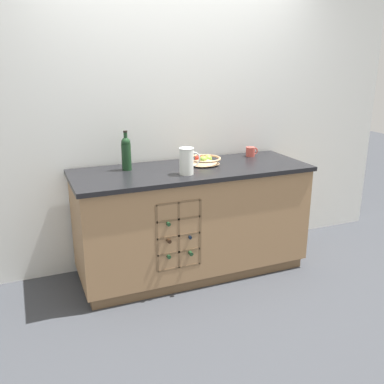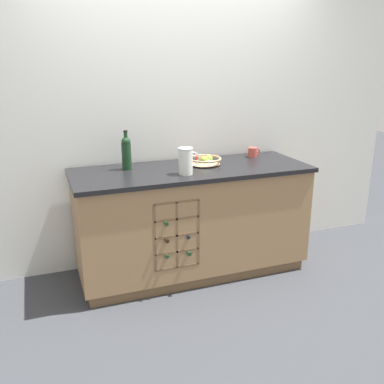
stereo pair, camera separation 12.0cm
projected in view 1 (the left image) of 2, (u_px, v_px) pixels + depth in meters
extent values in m
plane|color=#383A3F|center=(192.00, 270.00, 3.71)|extent=(14.00, 14.00, 0.00)
cube|color=silver|center=(174.00, 117.00, 3.68)|extent=(4.40, 0.06, 2.55)
cube|color=brown|center=(192.00, 265.00, 3.70)|extent=(1.82, 0.60, 0.09)
cube|color=#99724C|center=(192.00, 218.00, 3.57)|extent=(1.88, 0.66, 0.79)
cube|color=black|center=(192.00, 170.00, 3.45)|extent=(1.92, 0.70, 0.03)
cube|color=brown|center=(174.00, 231.00, 3.28)|extent=(0.34, 0.01, 0.53)
cube|color=brown|center=(155.00, 237.00, 3.17)|extent=(0.02, 0.10, 0.53)
cube|color=brown|center=(198.00, 230.00, 3.29)|extent=(0.02, 0.10, 0.53)
cube|color=brown|center=(177.00, 265.00, 3.31)|extent=(0.34, 0.10, 0.02)
cube|color=brown|center=(177.00, 249.00, 3.27)|extent=(0.34, 0.10, 0.02)
cube|color=brown|center=(177.00, 234.00, 3.23)|extent=(0.34, 0.10, 0.02)
cube|color=brown|center=(176.00, 217.00, 3.19)|extent=(0.34, 0.10, 0.02)
cube|color=brown|center=(176.00, 200.00, 3.15)|extent=(0.34, 0.10, 0.02)
cube|color=brown|center=(177.00, 234.00, 3.23)|extent=(0.02, 0.10, 0.53)
cylinder|color=#19381E|center=(162.00, 248.00, 3.33)|extent=(0.08, 0.19, 0.08)
cylinder|color=#19381E|center=(168.00, 255.00, 3.22)|extent=(0.03, 0.08, 0.03)
cylinder|color=#19381E|center=(183.00, 246.00, 3.38)|extent=(0.08, 0.19, 0.08)
cylinder|color=#19381E|center=(190.00, 252.00, 3.26)|extent=(0.03, 0.08, 0.03)
cylinder|color=black|center=(162.00, 233.00, 3.28)|extent=(0.08, 0.19, 0.08)
cylinder|color=black|center=(168.00, 240.00, 3.16)|extent=(0.03, 0.08, 0.03)
cylinder|color=black|center=(182.00, 229.00, 3.38)|extent=(0.07, 0.20, 0.07)
cylinder|color=black|center=(188.00, 236.00, 3.25)|extent=(0.03, 0.09, 0.03)
cylinder|color=#19381E|center=(161.00, 217.00, 3.25)|extent=(0.08, 0.19, 0.08)
cylinder|color=#19381E|center=(167.00, 223.00, 3.13)|extent=(0.03, 0.08, 0.03)
cylinder|color=tan|center=(204.00, 164.00, 3.56)|extent=(0.13, 0.13, 0.01)
cone|color=tan|center=(204.00, 160.00, 3.55)|extent=(0.26, 0.26, 0.05)
torus|color=tan|center=(204.00, 159.00, 3.54)|extent=(0.28, 0.28, 0.02)
sphere|color=#7FA838|center=(203.00, 160.00, 3.53)|extent=(0.07, 0.07, 0.07)
sphere|color=red|center=(198.00, 159.00, 3.59)|extent=(0.06, 0.06, 0.06)
sphere|color=#7FA838|center=(208.00, 159.00, 3.57)|extent=(0.07, 0.07, 0.07)
cylinder|color=silver|center=(186.00, 161.00, 3.23)|extent=(0.11, 0.11, 0.20)
torus|color=silver|center=(186.00, 148.00, 3.20)|extent=(0.11, 0.11, 0.01)
torus|color=silver|center=(193.00, 159.00, 3.25)|extent=(0.11, 0.01, 0.11)
cylinder|color=#B7473D|center=(250.00, 152.00, 3.85)|extent=(0.08, 0.08, 0.08)
torus|color=#B7473D|center=(255.00, 151.00, 3.86)|extent=(0.07, 0.01, 0.07)
cylinder|color=#19381E|center=(126.00, 157.00, 3.36)|extent=(0.08, 0.08, 0.21)
sphere|color=#19381E|center=(126.00, 142.00, 3.32)|extent=(0.07, 0.07, 0.07)
cylinder|color=#19381E|center=(126.00, 138.00, 3.31)|extent=(0.03, 0.03, 0.09)
cylinder|color=black|center=(125.00, 131.00, 3.30)|extent=(0.03, 0.03, 0.01)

